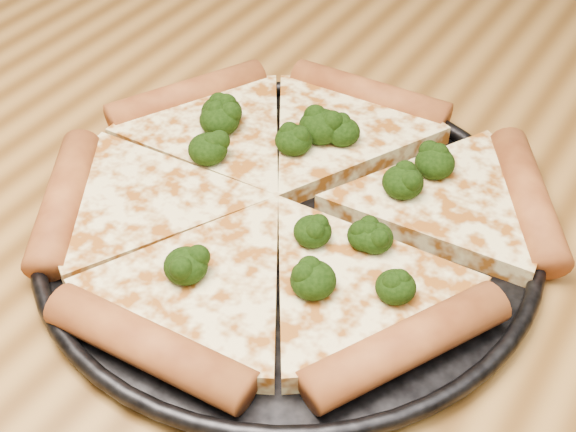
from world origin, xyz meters
The scene contains 4 objects.
dining_table centered at (0.00, 0.00, 0.66)m, with size 1.20×0.90×0.75m.
pizza_pan centered at (0.04, -0.04, 0.76)m, with size 0.35×0.35×0.02m.
pizza centered at (0.03, -0.03, 0.77)m, with size 0.37×0.34×0.03m.
broccoli_florets centered at (0.03, -0.01, 0.78)m, with size 0.22×0.21×0.03m.
Camera 1 is at (0.26, -0.38, 1.13)m, focal length 49.51 mm.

